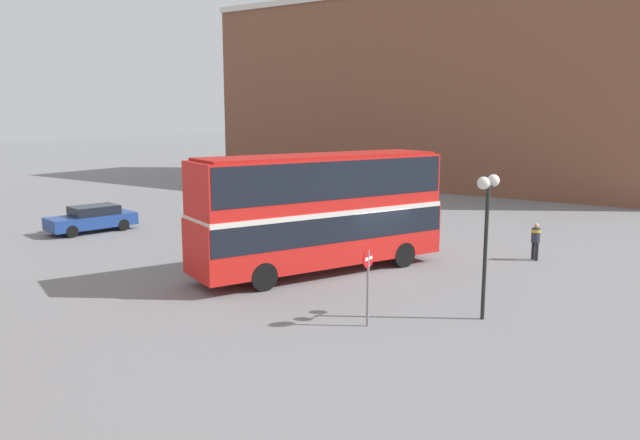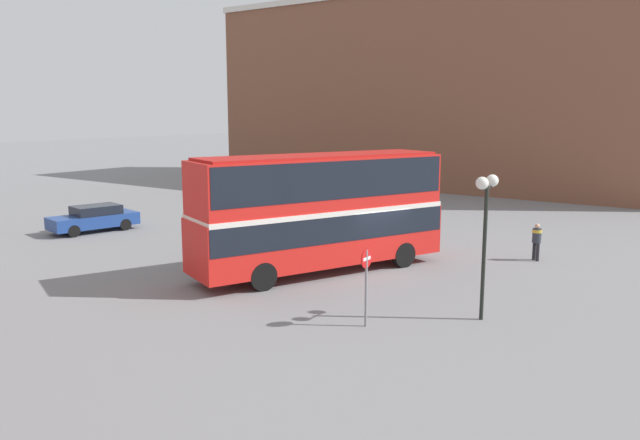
% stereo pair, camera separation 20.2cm
% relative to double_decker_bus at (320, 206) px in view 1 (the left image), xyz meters
% --- Properties ---
extents(ground_plane, '(240.00, 240.00, 0.00)m').
position_rel_double_decker_bus_xyz_m(ground_plane, '(1.48, -1.58, -2.71)').
color(ground_plane, slate).
extents(building_row_right, '(11.82, 39.88, 16.27)m').
position_rel_double_decker_bus_xyz_m(building_row_right, '(31.48, 9.68, 5.43)').
color(building_row_right, brown).
rests_on(building_row_right, ground_plane).
extents(double_decker_bus, '(10.74, 6.43, 4.74)m').
position_rel_double_decker_bus_xyz_m(double_decker_bus, '(0.00, 0.00, 0.00)').
color(double_decker_bus, red).
rests_on(double_decker_bus, ground_plane).
extents(pedestrian_foreground, '(0.56, 0.56, 1.63)m').
position_rel_double_decker_bus_xyz_m(pedestrian_foreground, '(7.06, -6.51, -1.71)').
color(pedestrian_foreground, '#232328').
rests_on(pedestrian_foreground, ground_plane).
extents(parked_car_kerb_near, '(4.45, 2.63, 1.66)m').
position_rel_double_decker_bus_xyz_m(parked_car_kerb_near, '(14.18, 13.35, -1.88)').
color(parked_car_kerb_near, slate).
rests_on(parked_car_kerb_near, ground_plane).
extents(parked_car_side_street, '(4.82, 2.68, 1.41)m').
position_rel_double_decker_bus_xyz_m(parked_car_side_street, '(0.01, 14.98, -1.99)').
color(parked_car_side_street, navy).
rests_on(parked_car_side_street, ground_plane).
extents(street_lamp_twin_globe, '(1.22, 0.38, 4.50)m').
position_rel_double_decker_bus_xyz_m(street_lamp_twin_globe, '(-1.87, -7.49, 0.83)').
color(street_lamp_twin_globe, black).
rests_on(street_lamp_twin_globe, ground_plane).
extents(no_entry_sign, '(0.58, 0.08, 2.39)m').
position_rel_double_decker_bus_xyz_m(no_entry_sign, '(-4.49, -4.88, -1.13)').
color(no_entry_sign, gray).
rests_on(no_entry_sign, ground_plane).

